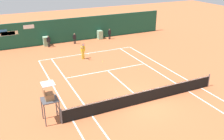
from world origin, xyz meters
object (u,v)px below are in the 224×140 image
(player_on_baseline, at_px, (83,50))
(tennis_ball_mid_court, at_px, (139,69))
(ball_kid_centre_post, at_px, (110,33))
(ball_kid_left_post, at_px, (75,38))
(umpire_chair, at_px, (49,98))
(tennis_ball_by_sideline, at_px, (103,61))
(ball_kid_right_post, at_px, (49,41))

(player_on_baseline, relative_size, tennis_ball_mid_court, 27.04)
(ball_kid_centre_post, relative_size, ball_kid_left_post, 1.04)
(tennis_ball_mid_court, bearing_deg, ball_kid_left_post, 105.67)
(umpire_chair, relative_size, tennis_ball_by_sideline, 38.56)
(ball_kid_right_post, xyz_separation_m, tennis_ball_by_sideline, (3.85, -7.03, -0.76))
(tennis_ball_mid_court, distance_m, tennis_ball_by_sideline, 4.00)
(ball_kid_centre_post, distance_m, ball_kid_left_post, 4.70)
(player_on_baseline, bearing_deg, ball_kid_right_post, -76.70)
(umpire_chair, xyz_separation_m, tennis_ball_by_sideline, (7.02, 8.15, -1.64))
(ball_kid_centre_post, height_order, tennis_ball_mid_court, ball_kid_centre_post)
(umpire_chair, distance_m, tennis_ball_mid_court, 10.55)
(player_on_baseline, bearing_deg, tennis_ball_mid_court, 117.88)
(ball_kid_centre_post, height_order, ball_kid_left_post, ball_kid_centre_post)
(tennis_ball_mid_court, bearing_deg, ball_kid_centre_post, 80.16)
(ball_kid_centre_post, height_order, ball_kid_right_post, ball_kid_right_post)
(ball_kid_right_post, bearing_deg, ball_kid_centre_post, 173.17)
(player_on_baseline, relative_size, ball_kid_right_post, 1.34)
(ball_kid_centre_post, distance_m, tennis_ball_by_sideline, 8.13)
(player_on_baseline, relative_size, ball_kid_left_post, 1.40)
(ball_kid_right_post, bearing_deg, player_on_baseline, 106.11)
(player_on_baseline, height_order, ball_kid_centre_post, player_on_baseline)
(umpire_chair, distance_m, player_on_baseline, 11.16)
(tennis_ball_mid_court, bearing_deg, umpire_chair, -152.48)
(ball_kid_left_post, bearing_deg, umpire_chair, 63.03)
(player_on_baseline, height_order, ball_kid_right_post, player_on_baseline)
(tennis_ball_by_sideline, bearing_deg, player_on_baseline, 134.64)
(player_on_baseline, bearing_deg, ball_kid_left_post, -108.29)
(ball_kid_left_post, distance_m, tennis_ball_mid_court, 10.79)
(ball_kid_right_post, relative_size, tennis_ball_mid_court, 20.20)
(umpire_chair, xyz_separation_m, ball_kid_left_post, (6.34, 15.18, -0.92))
(ball_kid_left_post, relative_size, tennis_ball_mid_court, 19.29)
(umpire_chair, distance_m, ball_kid_left_post, 16.47)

